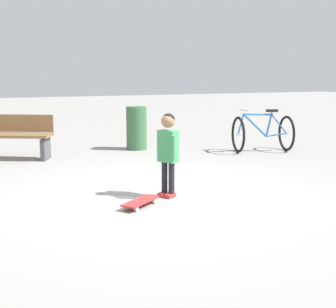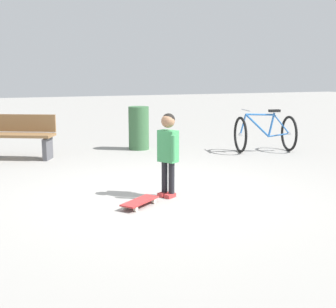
% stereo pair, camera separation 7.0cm
% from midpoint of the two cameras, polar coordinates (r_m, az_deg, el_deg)
% --- Properties ---
extents(ground_plane, '(50.00, 50.00, 0.00)m').
position_cam_midpoint_polar(ground_plane, '(5.93, -1.94, -5.07)').
color(ground_plane, gray).
extents(child_person, '(0.41, 0.26, 1.06)m').
position_cam_midpoint_polar(child_person, '(5.68, -0.36, 1.05)').
color(child_person, black).
rests_on(child_person, ground).
extents(skateboard, '(0.49, 0.56, 0.07)m').
position_cam_midpoint_polar(skateboard, '(5.39, -3.86, -5.98)').
color(skateboard, '#B22D2D').
rests_on(skateboard, ground).
extents(bicycle_mid, '(0.92, 1.20, 0.85)m').
position_cam_midpoint_polar(bicycle_mid, '(9.24, 11.55, 2.63)').
color(bicycle_mid, black).
rests_on(bicycle_mid, ground).
extents(street_bench, '(1.12, 1.62, 0.80)m').
position_cam_midpoint_polar(street_bench, '(8.78, -19.59, 2.16)').
color(street_bench, brown).
rests_on(street_bench, ground).
extents(trash_bin, '(0.42, 0.42, 0.88)m').
position_cam_midpoint_polar(trash_bin, '(9.34, -4.18, 3.26)').
color(trash_bin, '#38663D').
rests_on(trash_bin, ground).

